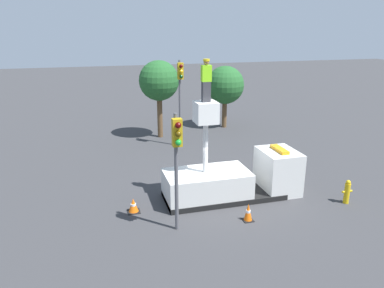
{
  "coord_description": "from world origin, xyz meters",
  "views": [
    {
      "loc": [
        -5.56,
        -14.61,
        7.53
      ],
      "look_at": [
        -1.79,
        -1.07,
        3.05
      ],
      "focal_mm": 35.0,
      "sensor_mm": 36.0,
      "label": 1
    }
  ],
  "objects_px": {
    "traffic_light_across": "(180,87)",
    "traffic_cone_curbside": "(248,213)",
    "worker": "(206,81)",
    "tree_right_bg": "(225,85)",
    "traffic_light_pole": "(177,150)",
    "traffic_cone_rear": "(133,206)",
    "tree_left_bg": "(159,81)",
    "bucket_truck": "(233,179)",
    "fire_hydrant": "(347,192)"
  },
  "relations": [
    {
      "from": "traffic_light_across",
      "to": "traffic_cone_curbside",
      "type": "distance_m",
      "value": 10.72
    },
    {
      "from": "worker",
      "to": "tree_right_bg",
      "type": "relative_size",
      "value": 0.37
    },
    {
      "from": "worker",
      "to": "traffic_light_pole",
      "type": "xyz_separation_m",
      "value": [
        -1.8,
        -2.29,
        -2.11
      ]
    },
    {
      "from": "traffic_light_pole",
      "to": "traffic_cone_rear",
      "type": "relative_size",
      "value": 7.58
    },
    {
      "from": "tree_left_bg",
      "to": "tree_right_bg",
      "type": "distance_m",
      "value": 5.44
    },
    {
      "from": "bucket_truck",
      "to": "tree_right_bg",
      "type": "relative_size",
      "value": 1.33
    },
    {
      "from": "traffic_cone_rear",
      "to": "traffic_cone_curbside",
      "type": "relative_size",
      "value": 0.82
    },
    {
      "from": "traffic_cone_curbside",
      "to": "tree_left_bg",
      "type": "xyz_separation_m",
      "value": [
        -1.15,
        12.62,
        3.55
      ]
    },
    {
      "from": "tree_left_bg",
      "to": "tree_right_bg",
      "type": "height_order",
      "value": "tree_left_bg"
    },
    {
      "from": "traffic_light_pole",
      "to": "tree_left_bg",
      "type": "height_order",
      "value": "tree_left_bg"
    },
    {
      "from": "worker",
      "to": "traffic_cone_rear",
      "type": "bearing_deg",
      "value": -174.85
    },
    {
      "from": "bucket_truck",
      "to": "traffic_cone_rear",
      "type": "bearing_deg",
      "value": -176.34
    },
    {
      "from": "fire_hydrant",
      "to": "traffic_cone_rear",
      "type": "distance_m",
      "value": 9.33
    },
    {
      "from": "traffic_light_across",
      "to": "traffic_cone_rear",
      "type": "bearing_deg",
      "value": -116.56
    },
    {
      "from": "bucket_truck",
      "to": "traffic_cone_rear",
      "type": "distance_m",
      "value": 4.61
    },
    {
      "from": "fire_hydrant",
      "to": "traffic_cone_curbside",
      "type": "height_order",
      "value": "fire_hydrant"
    },
    {
      "from": "traffic_light_pole",
      "to": "traffic_light_across",
      "type": "distance_m",
      "value": 10.49
    },
    {
      "from": "fire_hydrant",
      "to": "traffic_cone_rear",
      "type": "xyz_separation_m",
      "value": [
        -9.17,
        1.69,
        -0.25
      ]
    },
    {
      "from": "traffic_cone_curbside",
      "to": "tree_left_bg",
      "type": "height_order",
      "value": "tree_left_bg"
    },
    {
      "from": "bucket_truck",
      "to": "fire_hydrant",
      "type": "bearing_deg",
      "value": -23.35
    },
    {
      "from": "bucket_truck",
      "to": "traffic_cone_curbside",
      "type": "xyz_separation_m",
      "value": [
        -0.22,
        -2.26,
        -0.49
      ]
    },
    {
      "from": "tree_left_bg",
      "to": "worker",
      "type": "bearing_deg",
      "value": -89.79
    },
    {
      "from": "traffic_light_pole",
      "to": "traffic_cone_rear",
      "type": "height_order",
      "value": "traffic_light_pole"
    },
    {
      "from": "worker",
      "to": "bucket_truck",
      "type": "bearing_deg",
      "value": 0.0
    },
    {
      "from": "traffic_light_pole",
      "to": "traffic_cone_rear",
      "type": "xyz_separation_m",
      "value": [
        -1.45,
        1.99,
        -2.97
      ]
    },
    {
      "from": "tree_left_bg",
      "to": "tree_right_bg",
      "type": "xyz_separation_m",
      "value": [
        5.24,
        1.28,
        -0.68
      ]
    },
    {
      "from": "fire_hydrant",
      "to": "tree_left_bg",
      "type": "distance_m",
      "value": 14.11
    },
    {
      "from": "worker",
      "to": "tree_right_bg",
      "type": "xyz_separation_m",
      "value": [
        5.21,
        11.64,
        -2.14
      ]
    },
    {
      "from": "traffic_light_pole",
      "to": "traffic_cone_rear",
      "type": "bearing_deg",
      "value": 125.96
    },
    {
      "from": "worker",
      "to": "fire_hydrant",
      "type": "bearing_deg",
      "value": -18.52
    },
    {
      "from": "bucket_truck",
      "to": "tree_left_bg",
      "type": "relative_size",
      "value": 1.17
    },
    {
      "from": "traffic_light_pole",
      "to": "tree_right_bg",
      "type": "relative_size",
      "value": 0.98
    },
    {
      "from": "traffic_light_pole",
      "to": "tree_left_bg",
      "type": "bearing_deg",
      "value": 82.07
    },
    {
      "from": "worker",
      "to": "tree_right_bg",
      "type": "bearing_deg",
      "value": 65.91
    },
    {
      "from": "tree_left_bg",
      "to": "tree_right_bg",
      "type": "relative_size",
      "value": 1.14
    },
    {
      "from": "traffic_light_across",
      "to": "fire_hydrant",
      "type": "distance_m",
      "value": 11.57
    },
    {
      "from": "tree_left_bg",
      "to": "traffic_light_pole",
      "type": "bearing_deg",
      "value": -97.93
    },
    {
      "from": "traffic_cone_curbside",
      "to": "traffic_light_across",
      "type": "bearing_deg",
      "value": 91.61
    },
    {
      "from": "bucket_truck",
      "to": "tree_right_bg",
      "type": "bearing_deg",
      "value": 71.57
    },
    {
      "from": "tree_right_bg",
      "to": "traffic_cone_rear",
      "type": "bearing_deg",
      "value": -125.3
    },
    {
      "from": "traffic_cone_curbside",
      "to": "tree_right_bg",
      "type": "bearing_deg",
      "value": 73.58
    },
    {
      "from": "traffic_cone_rear",
      "to": "traffic_cone_curbside",
      "type": "height_order",
      "value": "traffic_cone_curbside"
    },
    {
      "from": "traffic_light_pole",
      "to": "traffic_cone_curbside",
      "type": "relative_size",
      "value": 6.19
    },
    {
      "from": "worker",
      "to": "traffic_light_pole",
      "type": "bearing_deg",
      "value": -128.19
    },
    {
      "from": "bucket_truck",
      "to": "worker",
      "type": "relative_size",
      "value": 3.55
    },
    {
      "from": "bucket_truck",
      "to": "worker",
      "type": "height_order",
      "value": "worker"
    },
    {
      "from": "tree_right_bg",
      "to": "traffic_light_pole",
      "type": "bearing_deg",
      "value": -116.7
    },
    {
      "from": "bucket_truck",
      "to": "tree_left_bg",
      "type": "height_order",
      "value": "tree_left_bg"
    },
    {
      "from": "traffic_cone_curbside",
      "to": "traffic_cone_rear",
      "type": "bearing_deg",
      "value": 155.64
    },
    {
      "from": "traffic_cone_rear",
      "to": "traffic_light_across",
      "type": "bearing_deg",
      "value": 63.44
    }
  ]
}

